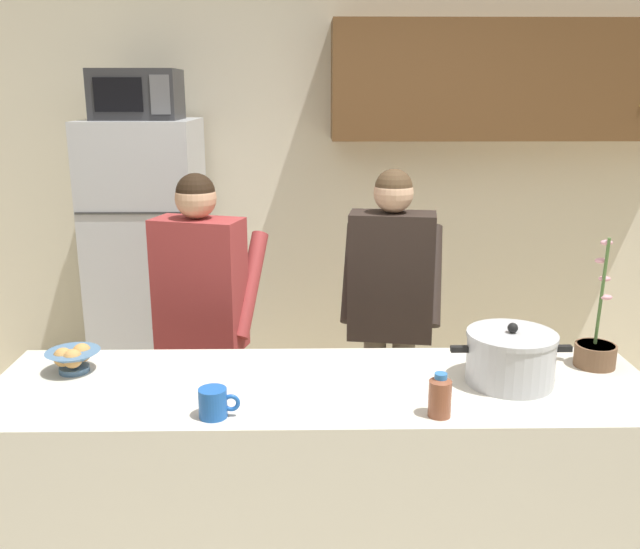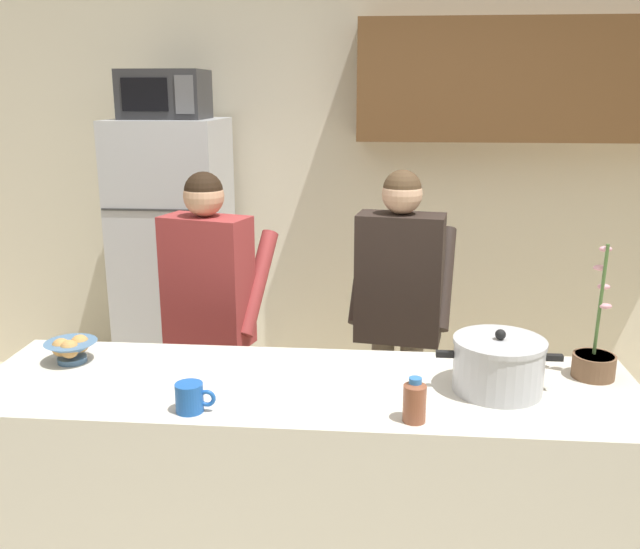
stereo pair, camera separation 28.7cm
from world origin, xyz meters
name	(u,v)px [view 2 (the right image)]	position (x,y,z in m)	size (l,w,h in m)	color
back_wall_unit	(383,166)	(0.26, 2.25, 1.45)	(6.00, 0.48, 2.60)	beige
kitchen_island	(307,499)	(0.00, 0.00, 0.46)	(2.33, 0.68, 0.92)	silver
refrigerator	(175,262)	(-1.02, 1.85, 0.88)	(0.64, 0.68, 1.75)	#B7BABF
microwave	(165,94)	(-1.02, 1.83, 1.89)	(0.48, 0.37, 0.28)	#2D2D30
person_near_pot	(209,300)	(-0.54, 0.80, 0.97)	(0.56, 0.51, 1.57)	#33384C
person_by_sink	(399,297)	(0.34, 0.91, 0.97)	(0.53, 0.46, 1.57)	#726656
cooking_pot	(498,365)	(0.66, 0.00, 1.01)	(0.42, 0.31, 0.22)	silver
coffee_mug	(190,398)	(-0.35, -0.25, 0.97)	(0.13, 0.09, 0.10)	#1E59B2
bread_bowl	(71,349)	(-0.91, 0.12, 0.97)	(0.20, 0.20, 0.10)	#4C7299
bottle_near_edge	(415,400)	(0.36, -0.25, 0.99)	(0.07, 0.07, 0.14)	brown
potted_orchid	(594,360)	(1.02, 0.15, 0.99)	(0.15, 0.15, 0.49)	brown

